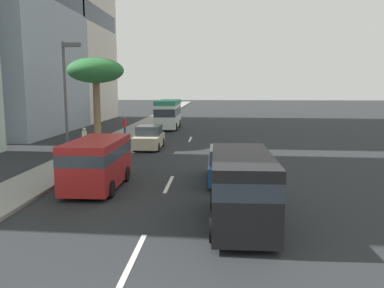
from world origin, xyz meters
TOP-DOWN VIEW (x-y plane):
  - ground_plane at (31.50, 0.00)m, footprint 198.00×198.00m
  - sidewalk_right at (31.50, 6.42)m, footprint 162.00×2.65m
  - lane_stripe_near at (4.41, 0.00)m, footprint 3.20×0.16m
  - lane_stripe_mid at (12.42, 0.00)m, footprint 3.20×0.16m
  - lane_stripe_far at (28.24, 0.00)m, footprint 3.20×0.16m
  - van_lead at (7.14, -3.05)m, footprint 5.09×2.07m
  - minibus_second at (36.81, 2.96)m, footprint 6.83×2.32m
  - car_third at (22.93, 2.71)m, footprint 4.04×1.89m
  - van_fourth at (11.46, 3.10)m, footprint 4.73×2.15m
  - car_fifth at (13.19, -2.77)m, footprint 4.36×1.92m
  - pedestrian_near_lamp at (19.98, 6.58)m, footprint 0.32×0.38m
  - pedestrian_by_tree at (28.37, 5.81)m, footprint 0.38×0.33m
  - palm_tree at (24.32, 6.99)m, footprint 4.27×4.27m
  - street_lamp at (14.21, 5.39)m, footprint 0.24×0.97m

SIDE VIEW (x-z plane):
  - ground_plane at x=31.50m, z-range 0.00..0.00m
  - lane_stripe_near at x=4.41m, z-range 0.00..0.01m
  - lane_stripe_mid at x=12.42m, z-range 0.00..0.01m
  - lane_stripe_far at x=28.24m, z-range 0.00..0.01m
  - sidewalk_right at x=31.50m, z-range 0.00..0.15m
  - car_fifth at x=13.19m, z-range -0.05..1.63m
  - car_third at x=22.93m, z-range -0.05..1.66m
  - pedestrian_near_lamp at x=19.98m, z-range 0.24..1.94m
  - pedestrian_by_tree at x=28.37m, z-range 0.25..2.03m
  - van_fourth at x=11.46m, z-range 0.17..2.39m
  - van_lead at x=7.14m, z-range 0.17..2.55m
  - minibus_second at x=36.81m, z-range 0.15..3.26m
  - street_lamp at x=14.21m, z-range 0.94..7.58m
  - palm_tree at x=24.32m, z-range 2.37..8.97m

